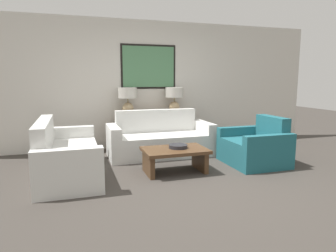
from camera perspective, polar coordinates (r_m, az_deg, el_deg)
name	(u,v)px	position (r m, az deg, el deg)	size (l,w,h in m)	color
ground_plane	(193,183)	(4.30, 4.71, -10.70)	(20.00, 20.00, 0.00)	#3D3833
back_wall	(148,84)	(6.48, -3.79, 7.91)	(7.70, 0.12, 2.65)	beige
console_table	(152,131)	(6.30, -3.09, -0.98)	(1.45, 0.40, 0.72)	brown
table_lamp_left	(128,98)	(6.11, -7.68, 5.36)	(0.38, 0.38, 0.55)	tan
table_lamp_right	(174,97)	(6.36, 1.21, 5.57)	(0.38, 0.38, 0.55)	tan
couch_by_back_wall	(160,140)	(5.73, -1.53, -2.71)	(1.96, 0.85, 0.85)	silver
couch_by_side	(66,157)	(4.77, -18.87, -5.56)	(0.85, 1.96, 0.85)	silver
coffee_table	(175,155)	(4.67, 1.32, -5.59)	(0.98, 0.65, 0.38)	#4C331E
decorative_bowl	(178,146)	(4.69, 1.94, -3.89)	(0.29, 0.29, 0.06)	#232328
armchair_near_back_wall	(255,148)	(5.35, 16.30, -4.00)	(0.90, 1.00, 0.81)	#1E5B66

